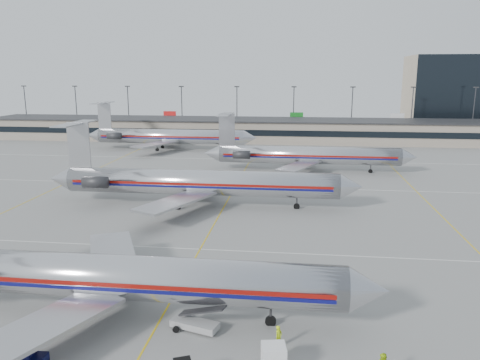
% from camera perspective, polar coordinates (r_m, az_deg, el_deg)
% --- Properties ---
extents(ground, '(260.00, 260.00, 0.00)m').
position_cam_1_polar(ground, '(43.07, -7.66, -13.12)').
color(ground, gray).
rests_on(ground, ground).
extents(apron_markings, '(160.00, 0.15, 0.02)m').
position_cam_1_polar(apron_markings, '(52.00, -4.89, -8.40)').
color(apron_markings, silver).
rests_on(apron_markings, ground).
extents(terminal, '(162.00, 17.00, 6.25)m').
position_cam_1_polar(terminal, '(136.70, 2.64, 6.14)').
color(terminal, gray).
rests_on(terminal, ground).
extents(light_mast_row, '(163.60, 0.40, 15.28)m').
position_cam_1_polar(light_mast_row, '(150.15, 3.07, 8.80)').
color(light_mast_row, '#38383D').
rests_on(light_mast_row, ground).
extents(distant_building, '(30.00, 20.00, 25.00)m').
position_cam_1_polar(distant_building, '(173.49, 24.67, 9.50)').
color(distant_building, tan).
rests_on(distant_building, ground).
extents(jet_foreground, '(43.99, 25.90, 11.51)m').
position_cam_1_polar(jet_foreground, '(39.16, -17.64, -10.99)').
color(jet_foreground, silver).
rests_on(jet_foreground, ground).
extents(jet_second_row, '(46.15, 27.18, 12.08)m').
position_cam_1_polar(jet_second_row, '(68.08, -5.54, -0.25)').
color(jet_second_row, silver).
rests_on(jet_second_row, ground).
extents(jet_third_row, '(41.57, 25.57, 11.37)m').
position_cam_1_polar(jet_third_row, '(93.05, 7.81, 3.05)').
color(jet_third_row, silver).
rests_on(jet_third_row, ground).
extents(jet_back_row, '(44.12, 27.14, 12.06)m').
position_cam_1_polar(jet_back_row, '(120.64, -8.88, 5.30)').
color(jet_back_row, silver).
rests_on(jet_back_row, ground).
extents(tug_left, '(2.33, 1.23, 1.86)m').
position_cam_1_polar(tug_left, '(35.36, -24.63, -18.83)').
color(tug_left, '#0A0B37').
rests_on(tug_left, ground).
extents(uld_container, '(2.06, 1.81, 1.93)m').
position_cam_1_polar(uld_container, '(31.96, 4.12, -20.96)').
color(uld_container, '#2D2D30').
rests_on(uld_container, ground).
extents(belt_loader, '(4.41, 2.29, 2.26)m').
position_cam_1_polar(belt_loader, '(36.64, -5.40, -16.91)').
color(belt_loader, '#989898').
rests_on(belt_loader, ground).
extents(ramp_worker_near, '(0.68, 0.72, 1.66)m').
position_cam_1_polar(ramp_worker_near, '(34.47, 4.72, -18.52)').
color(ramp_worker_near, '#CAEC16').
rests_on(ramp_worker_near, ground).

